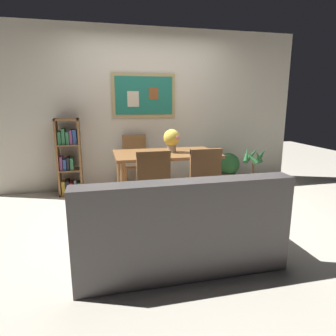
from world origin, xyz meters
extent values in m
plane|color=beige|center=(0.00, 0.00, 0.00)|extent=(12.00, 12.00, 0.00)
cube|color=beige|center=(0.00, 1.59, 1.30)|extent=(5.20, 0.10, 2.60)
cube|color=tan|center=(-0.07, 1.52, 1.53)|extent=(1.04, 0.02, 0.71)
cube|color=#1E7260|center=(-0.07, 1.51, 1.53)|extent=(0.94, 0.01, 0.61)
cube|color=beige|center=(-0.26, 1.50, 1.48)|extent=(0.19, 0.00, 0.25)
cube|color=brown|center=(0.08, 1.50, 1.57)|extent=(0.16, 0.00, 0.20)
cube|color=brown|center=(0.07, 0.58, 0.72)|extent=(1.43, 0.84, 0.04)
cylinder|color=brown|center=(-0.56, 0.24, 0.35)|extent=(0.07, 0.07, 0.70)
cylinder|color=brown|center=(0.71, 0.24, 0.35)|extent=(0.07, 0.07, 0.70)
cylinder|color=brown|center=(-0.56, 0.92, 0.35)|extent=(0.07, 0.07, 0.70)
cylinder|color=brown|center=(0.71, 0.92, 0.35)|extent=(0.07, 0.07, 0.70)
cube|color=brown|center=(-0.26, -0.07, 0.44)|extent=(0.40, 0.40, 0.03)
cube|color=beige|center=(-0.26, -0.07, 0.47)|extent=(0.36, 0.36, 0.03)
cylinder|color=brown|center=(-0.43, -0.24, 0.21)|extent=(0.04, 0.04, 0.42)
cylinder|color=brown|center=(-0.09, -0.24, 0.21)|extent=(0.04, 0.04, 0.42)
cylinder|color=brown|center=(-0.43, 0.10, 0.21)|extent=(0.04, 0.04, 0.42)
cylinder|color=brown|center=(-0.09, 0.10, 0.21)|extent=(0.04, 0.04, 0.42)
cube|color=brown|center=(-0.26, -0.25, 0.68)|extent=(0.38, 0.04, 0.46)
cube|color=brown|center=(-0.26, -0.25, 0.88)|extent=(0.38, 0.05, 0.06)
cube|color=brown|center=(0.36, -0.05, 0.44)|extent=(0.40, 0.40, 0.03)
cube|color=beige|center=(0.36, -0.05, 0.47)|extent=(0.36, 0.36, 0.03)
cylinder|color=brown|center=(0.19, -0.22, 0.21)|extent=(0.04, 0.04, 0.42)
cylinder|color=brown|center=(0.53, -0.22, 0.21)|extent=(0.04, 0.04, 0.42)
cylinder|color=brown|center=(0.19, 0.12, 0.21)|extent=(0.04, 0.04, 0.42)
cylinder|color=brown|center=(0.53, 0.12, 0.21)|extent=(0.04, 0.04, 0.42)
cube|color=brown|center=(0.36, -0.23, 0.68)|extent=(0.38, 0.04, 0.46)
cube|color=brown|center=(0.36, -0.23, 0.88)|extent=(0.38, 0.05, 0.06)
cube|color=brown|center=(-0.27, 1.22, 0.44)|extent=(0.40, 0.40, 0.03)
cube|color=beige|center=(-0.27, 1.22, 0.47)|extent=(0.36, 0.36, 0.03)
cylinder|color=brown|center=(-0.10, 1.39, 0.21)|extent=(0.04, 0.04, 0.42)
cylinder|color=brown|center=(-0.44, 1.39, 0.21)|extent=(0.04, 0.04, 0.42)
cylinder|color=brown|center=(-0.10, 1.05, 0.21)|extent=(0.04, 0.04, 0.42)
cylinder|color=brown|center=(-0.44, 1.05, 0.21)|extent=(0.04, 0.04, 0.42)
cube|color=brown|center=(-0.27, 1.40, 0.68)|extent=(0.38, 0.04, 0.46)
cube|color=brown|center=(-0.27, 1.40, 0.88)|extent=(0.38, 0.05, 0.06)
cube|color=#514C4C|center=(-0.19, -0.96, 0.20)|extent=(1.80, 0.84, 0.40)
cube|color=#514C4C|center=(-0.19, -1.28, 0.62)|extent=(1.80, 0.20, 0.44)
cube|color=#514C4C|center=(-1.00, -0.96, 0.51)|extent=(0.18, 0.80, 0.22)
cube|color=#514C4C|center=(0.62, -0.96, 0.51)|extent=(0.18, 0.80, 0.22)
cube|color=#334C72|center=(-0.64, -1.14, 0.56)|extent=(0.32, 0.16, 0.33)
cube|color=#B78C33|center=(-0.19, -1.14, 0.56)|extent=(0.32, 0.16, 0.33)
cube|color=brown|center=(-1.46, 1.33, 0.60)|extent=(0.03, 0.28, 1.19)
cube|color=brown|center=(-1.13, 1.33, 0.60)|extent=(0.03, 0.28, 1.19)
cube|color=brown|center=(-1.29, 1.33, 0.01)|extent=(0.36, 0.28, 0.03)
cube|color=brown|center=(-1.29, 1.33, 1.18)|extent=(0.36, 0.28, 0.03)
cube|color=brown|center=(-1.29, 1.33, 0.40)|extent=(0.30, 0.28, 0.02)
cube|color=brown|center=(-1.29, 1.33, 0.79)|extent=(0.30, 0.28, 0.02)
cube|color=gold|center=(-1.40, 1.33, 0.13)|extent=(0.05, 0.22, 0.20)
cube|color=black|center=(-1.35, 1.33, 0.13)|extent=(0.05, 0.22, 0.20)
cube|color=#B2332D|center=(-1.28, 1.33, 0.11)|extent=(0.06, 0.22, 0.17)
cube|color=#595960|center=(-1.23, 1.33, 0.13)|extent=(0.04, 0.22, 0.21)
cube|color=#337247|center=(-1.17, 1.33, 0.11)|extent=(0.06, 0.22, 0.17)
cube|color=#7F3F72|center=(-1.41, 1.33, 0.51)|extent=(0.04, 0.22, 0.21)
cube|color=#2D4C8C|center=(-1.36, 1.33, 0.49)|extent=(0.04, 0.22, 0.17)
cube|color=black|center=(-1.31, 1.33, 0.50)|extent=(0.04, 0.22, 0.19)
cube|color=#337247|center=(-1.25, 1.33, 0.50)|extent=(0.05, 0.22, 0.18)
cube|color=#337247|center=(-1.41, 1.33, 0.90)|extent=(0.05, 0.22, 0.19)
cube|color=#337247|center=(-1.35, 1.33, 0.92)|extent=(0.05, 0.22, 0.24)
cube|color=#337247|center=(-1.29, 1.33, 0.90)|extent=(0.05, 0.22, 0.19)
cube|color=#7F3F72|center=(-1.24, 1.33, 0.91)|extent=(0.04, 0.22, 0.21)
cube|color=#2D4C8C|center=(-1.19, 1.33, 0.91)|extent=(0.06, 0.22, 0.22)
cylinder|color=#4C4742|center=(1.36, 1.25, 0.11)|extent=(0.26, 0.26, 0.23)
cylinder|color=#332319|center=(1.36, 1.25, 0.22)|extent=(0.23, 0.23, 0.02)
sphere|color=#2D6B33|center=(1.36, 1.25, 0.37)|extent=(0.37, 0.37, 0.37)
cylinder|color=#2D6B33|center=(1.41, 1.11, 0.16)|extent=(0.03, 0.03, 0.22)
cylinder|color=#2D6B33|center=(1.48, 1.34, 0.14)|extent=(0.03, 0.03, 0.25)
cylinder|color=#4C4742|center=(1.59, 0.84, 0.10)|extent=(0.28, 0.28, 0.21)
cylinder|color=#332319|center=(1.59, 0.84, 0.20)|extent=(0.25, 0.25, 0.02)
cylinder|color=brown|center=(1.59, 0.84, 0.35)|extent=(0.04, 0.04, 0.28)
cone|color=#235B2D|center=(1.73, 0.83, 0.60)|extent=(0.10, 0.29, 0.29)
cone|color=#235B2D|center=(1.62, 0.93, 0.59)|extent=(0.24, 0.14, 0.25)
cone|color=#235B2D|center=(1.50, 0.90, 0.60)|extent=(0.21, 0.26, 0.27)
cone|color=#235B2D|center=(1.50, 0.76, 0.57)|extent=(0.22, 0.24, 0.23)
cone|color=#235B2D|center=(1.63, 0.76, 0.58)|extent=(0.21, 0.16, 0.23)
cylinder|color=tan|center=(0.16, 0.58, 0.80)|extent=(0.12, 0.12, 0.13)
sphere|color=#EACC4C|center=(0.16, 0.58, 0.95)|extent=(0.23, 0.23, 0.23)
sphere|color=#D86633|center=(0.11, 0.66, 0.98)|extent=(0.07, 0.07, 0.07)
sphere|color=pink|center=(0.21, 0.50, 0.95)|extent=(0.08, 0.08, 0.08)
sphere|color=#D86633|center=(0.25, 0.61, 0.95)|extent=(0.06, 0.06, 0.06)
cube|color=black|center=(0.51, 0.56, 0.75)|extent=(0.16, 0.11, 0.02)
cube|color=gray|center=(0.51, 0.56, 0.76)|extent=(0.10, 0.07, 0.00)
camera|label=1|loc=(-0.86, -3.42, 1.46)|focal=31.72mm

